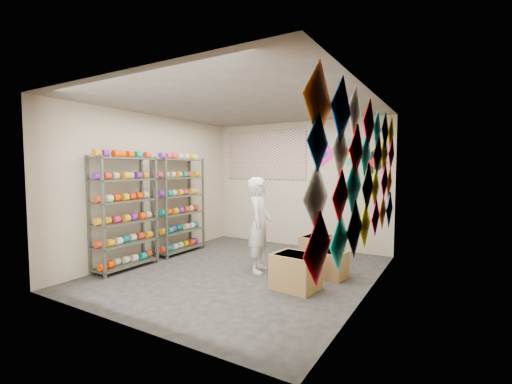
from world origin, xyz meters
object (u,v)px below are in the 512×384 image
Objects in this scene: carton_a at (296,271)px; carton_c at (317,249)px; carton_b at (329,264)px; shopkeeper at (259,225)px; shelf_rack_front at (125,213)px; shelf_rack_back at (179,206)px.

carton_a is 1.10× the size of carton_c.
shopkeeper is at bearing -159.45° from carton_b.
shelf_rack_front is at bearing -135.61° from carton_c.
shopkeeper is 1.26m from carton_b.
carton_a is (2.87, -0.73, -0.70)m from shelf_rack_back.
shopkeeper is (2.02, 1.02, -0.17)m from shelf_rack_front.
carton_a is at bearing -102.12° from carton_b.
carton_a reaches higher than carton_b.
shelf_rack_front is at bearing -151.33° from carton_b.
carton_c reaches higher than carton_b.
shelf_rack_back is 2.04m from shopkeeper.
shelf_rack_front is 1.30m from shelf_rack_back.
shopkeeper is at bearing 158.08° from carton_a.
carton_b is at bearing -50.59° from carton_c.
shelf_rack_front reaches higher than carton_a.
shelf_rack_back reaches higher than carton_a.
shelf_rack_front and shelf_rack_back have the same top height.
carton_c is at bearing 128.32° from carton_b.
carton_b is (0.24, 0.74, -0.04)m from carton_a.
carton_c is (-0.46, 0.72, 0.03)m from carton_b.
carton_a is (0.85, -0.45, -0.53)m from shopkeeper.
shelf_rack_back is at bearing 90.00° from shelf_rack_front.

